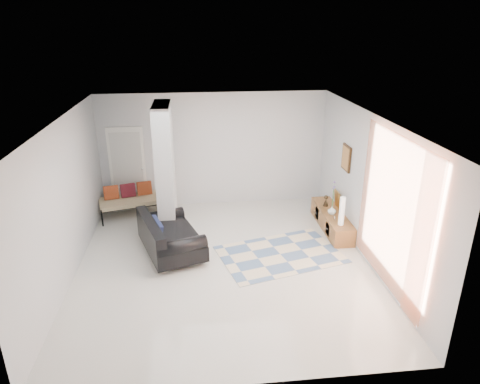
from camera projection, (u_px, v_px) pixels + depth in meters
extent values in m
plane|color=beige|center=(223.00, 263.00, 8.23)|extent=(6.00, 6.00, 0.00)
plane|color=white|center=(221.00, 119.00, 7.20)|extent=(6.00, 6.00, 0.00)
plane|color=silver|center=(214.00, 150.00, 10.49)|extent=(6.00, 0.00, 6.00)
plane|color=silver|center=(241.00, 293.00, 4.95)|extent=(6.00, 0.00, 6.00)
plane|color=silver|center=(65.00, 202.00, 7.44)|extent=(0.00, 6.00, 6.00)
plane|color=silver|center=(369.00, 190.00, 8.00)|extent=(0.00, 6.00, 6.00)
cube|color=#9EA2A4|center=(165.00, 170.00, 9.08)|extent=(0.35, 1.20, 2.80)
cube|color=white|center=(128.00, 168.00, 10.38)|extent=(0.85, 0.06, 2.04)
plane|color=#FF7843|center=(392.00, 213.00, 6.91)|extent=(0.00, 2.55, 2.55)
cube|color=#3B2310|center=(346.00, 158.00, 9.03)|extent=(0.04, 0.45, 0.55)
cube|color=brown|center=(332.00, 220.00, 9.55)|extent=(0.45, 1.85, 0.40)
cube|color=#3B2310|center=(328.00, 229.00, 9.15)|extent=(0.02, 0.25, 0.28)
cube|color=#3B2310|center=(317.00, 213.00, 9.90)|extent=(0.02, 0.25, 0.28)
cube|color=#BD8A37|center=(337.00, 199.00, 9.65)|extent=(0.09, 0.32, 0.40)
cube|color=silver|center=(334.00, 218.00, 9.06)|extent=(0.04, 0.10, 0.12)
cylinder|color=silver|center=(162.00, 271.00, 7.87)|extent=(0.05, 0.05, 0.10)
cylinder|color=silver|center=(145.00, 239.00, 9.06)|extent=(0.05, 0.05, 0.10)
cylinder|color=silver|center=(203.00, 262.00, 8.17)|extent=(0.05, 0.05, 0.10)
cylinder|color=silver|center=(180.00, 231.00, 9.37)|extent=(0.05, 0.05, 0.10)
cube|color=black|center=(171.00, 241.00, 8.54)|extent=(1.46, 1.88, 0.30)
cube|color=black|center=(151.00, 230.00, 8.27)|extent=(0.71, 1.63, 0.36)
cylinder|color=black|center=(182.00, 246.00, 7.86)|extent=(0.98, 0.56, 0.28)
cylinder|color=black|center=(161.00, 217.00, 9.06)|extent=(0.98, 0.56, 0.28)
cube|color=black|center=(157.00, 228.00, 8.31)|extent=(0.32, 0.62, 0.31)
cylinder|color=black|center=(102.00, 218.00, 9.65)|extent=(0.04, 0.04, 0.40)
cylinder|color=black|center=(174.00, 207.00, 10.22)|extent=(0.04, 0.04, 0.40)
cylinder|color=black|center=(100.00, 207.00, 10.24)|extent=(0.04, 0.04, 0.40)
cylinder|color=black|center=(168.00, 197.00, 10.80)|extent=(0.04, 0.04, 0.40)
cube|color=beige|center=(136.00, 200.00, 10.16)|extent=(1.79, 1.11, 0.12)
cube|color=#94381B|center=(111.00, 193.00, 10.03)|extent=(0.37, 0.25, 0.33)
cube|color=#59161E|center=(128.00, 190.00, 10.16)|extent=(0.37, 0.25, 0.33)
cube|color=#94381B|center=(144.00, 188.00, 10.29)|extent=(0.37, 0.25, 0.33)
cube|color=beige|center=(280.00, 254.00, 8.53)|extent=(2.65, 2.10, 0.01)
cylinder|color=silver|center=(342.00, 211.00, 8.79)|extent=(0.11, 0.11, 0.61)
imported|color=white|center=(332.00, 210.00, 9.34)|extent=(0.20, 0.20, 0.19)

